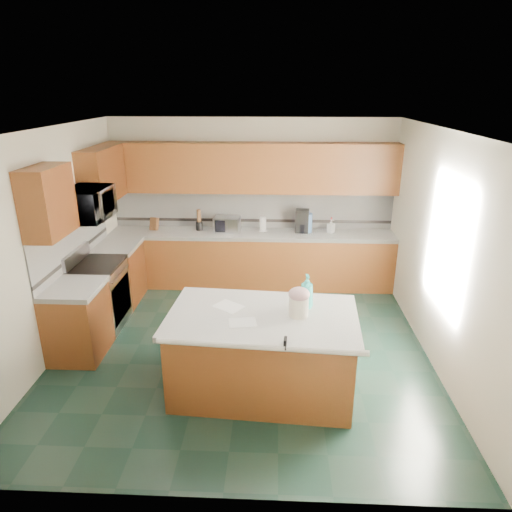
{
  "coord_description": "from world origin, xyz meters",
  "views": [
    {
      "loc": [
        0.4,
        -5.07,
        3.13
      ],
      "look_at": [
        0.15,
        0.35,
        1.12
      ],
      "focal_mm": 32.0,
      "sensor_mm": 36.0,
      "label": 1
    }
  ],
  "objects_px": {
    "soap_bottle_island": "(307,291)",
    "knife_block": "(154,224)",
    "island_base": "(262,355)",
    "toaster_oven": "(227,224)",
    "coffee_maker": "(302,221)",
    "island_top": "(262,317)",
    "treat_jar": "(299,306)"
  },
  "relations": [
    {
      "from": "island_top",
      "to": "coffee_maker",
      "type": "distance_m",
      "value": 2.99
    },
    {
      "from": "soap_bottle_island",
      "to": "island_top",
      "type": "bearing_deg",
      "value": -166.52
    },
    {
      "from": "treat_jar",
      "to": "island_base",
      "type": "bearing_deg",
      "value": 158.01
    },
    {
      "from": "island_top",
      "to": "knife_block",
      "type": "distance_m",
      "value": 3.46
    },
    {
      "from": "island_top",
      "to": "toaster_oven",
      "type": "height_order",
      "value": "toaster_oven"
    },
    {
      "from": "island_base",
      "to": "coffee_maker",
      "type": "xyz_separation_m",
      "value": [
        0.55,
        2.93,
        0.67
      ]
    },
    {
      "from": "coffee_maker",
      "to": "toaster_oven",
      "type": "bearing_deg",
      "value": -173.45
    },
    {
      "from": "toaster_oven",
      "to": "coffee_maker",
      "type": "distance_m",
      "value": 1.22
    },
    {
      "from": "soap_bottle_island",
      "to": "knife_block",
      "type": "distance_m",
      "value": 3.59
    },
    {
      "from": "island_base",
      "to": "toaster_oven",
      "type": "height_order",
      "value": "toaster_oven"
    },
    {
      "from": "island_top",
      "to": "island_base",
      "type": "bearing_deg",
      "value": 4.02
    },
    {
      "from": "island_base",
      "to": "knife_block",
      "type": "bearing_deg",
      "value": 126.88
    },
    {
      "from": "island_top",
      "to": "soap_bottle_island",
      "type": "distance_m",
      "value": 0.54
    },
    {
      "from": "island_base",
      "to": "toaster_oven",
      "type": "distance_m",
      "value": 3.04
    },
    {
      "from": "island_top",
      "to": "knife_block",
      "type": "relative_size",
      "value": 9.33
    },
    {
      "from": "treat_jar",
      "to": "toaster_oven",
      "type": "relative_size",
      "value": 0.51
    },
    {
      "from": "island_base",
      "to": "knife_block",
      "type": "relative_size",
      "value": 8.85
    },
    {
      "from": "island_base",
      "to": "soap_bottle_island",
      "type": "bearing_deg",
      "value": 25.64
    },
    {
      "from": "soap_bottle_island",
      "to": "knife_block",
      "type": "bearing_deg",
      "value": 122.53
    },
    {
      "from": "island_base",
      "to": "island_top",
      "type": "height_order",
      "value": "island_top"
    },
    {
      "from": "knife_block",
      "to": "soap_bottle_island",
      "type": "bearing_deg",
      "value": -35.75
    },
    {
      "from": "soap_bottle_island",
      "to": "knife_block",
      "type": "relative_size",
      "value": 1.78
    },
    {
      "from": "island_base",
      "to": "toaster_oven",
      "type": "relative_size",
      "value": 4.58
    },
    {
      "from": "island_top",
      "to": "coffee_maker",
      "type": "height_order",
      "value": "coffee_maker"
    },
    {
      "from": "treat_jar",
      "to": "toaster_oven",
      "type": "height_order",
      "value": "toaster_oven"
    },
    {
      "from": "knife_block",
      "to": "coffee_maker",
      "type": "distance_m",
      "value": 2.42
    },
    {
      "from": "knife_block",
      "to": "toaster_oven",
      "type": "height_order",
      "value": "toaster_oven"
    },
    {
      "from": "knife_block",
      "to": "toaster_oven",
      "type": "bearing_deg",
      "value": 13.58
    },
    {
      "from": "treat_jar",
      "to": "coffee_maker",
      "type": "relative_size",
      "value": 0.58
    },
    {
      "from": "island_top",
      "to": "soap_bottle_island",
      "type": "height_order",
      "value": "soap_bottle_island"
    },
    {
      "from": "knife_block",
      "to": "toaster_oven",
      "type": "distance_m",
      "value": 1.2
    },
    {
      "from": "coffee_maker",
      "to": "island_top",
      "type": "bearing_deg",
      "value": -95.46
    }
  ]
}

